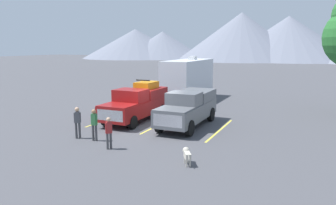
# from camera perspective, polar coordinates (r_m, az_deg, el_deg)

# --- Properties ---
(ground_plane) EXTENTS (240.00, 240.00, 0.00)m
(ground_plane) POSITION_cam_1_polar(r_m,az_deg,el_deg) (20.06, -2.02, -4.14)
(ground_plane) COLOR #47474C
(pickup_truck_a) EXTENTS (2.19, 5.86, 2.59)m
(pickup_truck_a) POSITION_cam_1_polar(r_m,az_deg,el_deg) (21.64, -5.41, 0.04)
(pickup_truck_a) COLOR maroon
(pickup_truck_a) RESTS_ON ground
(pickup_truck_b) EXTENTS (2.11, 5.85, 2.17)m
(pickup_truck_b) POSITION_cam_1_polar(r_m,az_deg,el_deg) (19.96, 3.58, -0.82)
(pickup_truck_b) COLOR #595B60
(pickup_truck_b) RESTS_ON ground
(lot_stripe_a) EXTENTS (0.12, 5.50, 0.01)m
(lot_stripe_a) POSITION_cam_1_polar(r_m,az_deg,el_deg) (22.54, -9.91, -2.70)
(lot_stripe_a) COLOR gold
(lot_stripe_a) RESTS_ON ground
(lot_stripe_b) EXTENTS (0.12, 5.50, 0.01)m
(lot_stripe_b) POSITION_cam_1_polar(r_m,az_deg,el_deg) (20.67, -1.15, -3.70)
(lot_stripe_b) COLOR gold
(lot_stripe_b) RESTS_ON ground
(lot_stripe_c) EXTENTS (0.12, 5.50, 0.01)m
(lot_stripe_c) POSITION_cam_1_polar(r_m,az_deg,el_deg) (19.38, 9.08, -4.76)
(lot_stripe_c) COLOR gold
(lot_stripe_c) RESTS_ON ground
(camper_trailer_a) EXTENTS (2.49, 8.49, 3.91)m
(camper_trailer_a) POSITION_cam_1_polar(r_m,az_deg,el_deg) (29.35, 3.56, 4.41)
(camper_trailer_a) COLOR silver
(camper_trailer_a) RESTS_ON ground
(person_a) EXTENTS (0.32, 0.31, 1.69)m
(person_a) POSITION_cam_1_polar(r_m,az_deg,el_deg) (17.88, -15.54, -3.05)
(person_a) COLOR #3F3F42
(person_a) RESTS_ON ground
(person_b) EXTENTS (0.28, 0.29, 1.55)m
(person_b) POSITION_cam_1_polar(r_m,az_deg,el_deg) (15.74, -10.31, -4.90)
(person_b) COLOR #3F3F42
(person_b) RESTS_ON ground
(person_c) EXTENTS (0.36, 0.23, 1.67)m
(person_c) POSITION_cam_1_polar(r_m,az_deg,el_deg) (17.22, -12.78, -3.47)
(person_c) COLOR #3F3F42
(person_c) RESTS_ON ground
(dog) EXTENTS (0.57, 0.80, 0.66)m
(dog) POSITION_cam_1_polar(r_m,az_deg,el_deg) (13.74, 3.32, -8.96)
(dog) COLOR beige
(dog) RESTS_ON ground
(mountain_ridge) EXTENTS (147.54, 51.97, 15.73)m
(mountain_ridge) POSITION_cam_1_polar(r_m,az_deg,el_deg) (111.77, 17.95, 10.29)
(mountain_ridge) COLOR slate
(mountain_ridge) RESTS_ON ground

